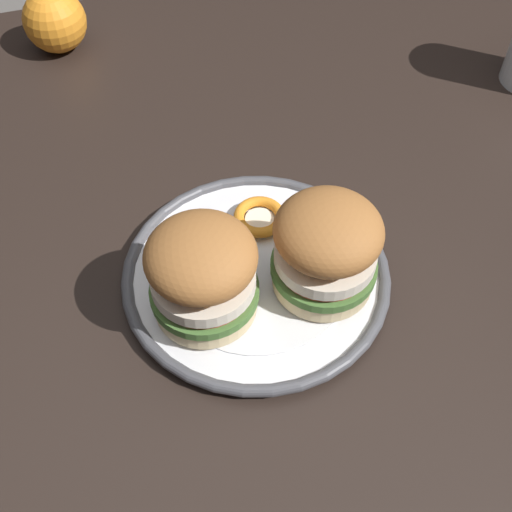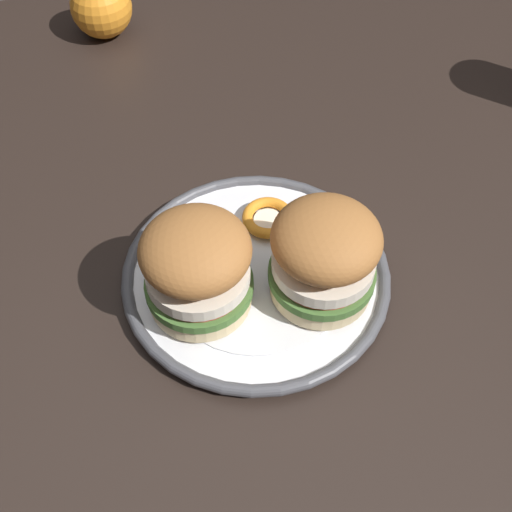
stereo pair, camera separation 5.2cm
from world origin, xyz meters
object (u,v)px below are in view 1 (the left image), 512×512
at_px(whole_orange, 55,21).
at_px(sandwich_half_left, 323,248).
at_px(dining_table, 298,298).
at_px(sandwich_half_right, 202,273).
at_px(dinner_plate, 256,275).

bearing_deg(whole_orange, sandwich_half_left, -68.53).
xyz_separation_m(dining_table, sandwich_half_right, (-0.11, -0.05, 0.16)).
bearing_deg(dining_table, whole_orange, 114.17).
bearing_deg(whole_orange, dining_table, -65.83).
bearing_deg(dining_table, sandwich_half_left, -93.26).
relative_size(dining_table, sandwich_half_right, 11.57).
xyz_separation_m(dining_table, whole_orange, (-0.19, 0.43, 0.13)).
bearing_deg(dining_table, sandwich_half_right, -157.72).
relative_size(sandwich_half_left, sandwich_half_right, 0.84).
distance_m(dinner_plate, whole_orange, 0.47).
bearing_deg(dinner_plate, whole_orange, 106.77).
bearing_deg(sandwich_half_right, dinner_plate, 23.40).
distance_m(dining_table, dinner_plate, 0.11).
height_order(dining_table, whole_orange, whole_orange).
bearing_deg(whole_orange, sandwich_half_right, -80.55).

